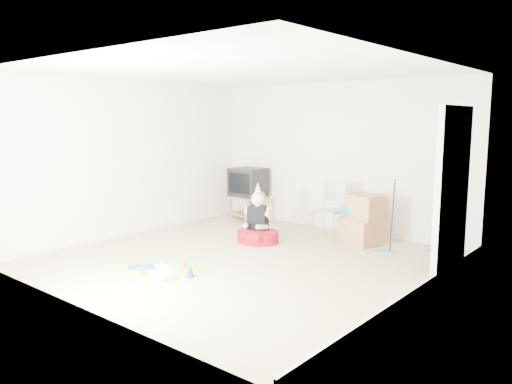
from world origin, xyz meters
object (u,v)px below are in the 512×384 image
Objects in this scene: crt_tv at (248,182)px; cardboard_boxes at (362,220)px; tv_stand at (248,206)px; birthday_cake at (164,275)px; seated_woman at (258,229)px; folding_chair at (329,211)px.

cardboard_boxes is (2.61, -0.27, -0.37)m from crt_tv.
tv_stand is 2.91× the size of birthday_cake.
tv_stand is 1.38× the size of crt_tv.
seated_woman is (1.30, -1.27, -0.53)m from crt_tv.
tv_stand is 0.92× the size of folding_chair.
crt_tv reaches higher than seated_woman.
crt_tv is at bearing 174.01° from cardboard_boxes.
folding_chair reaches higher than cardboard_boxes.
crt_tv is at bearing 114.32° from birthday_cake.
crt_tv is 1.89m from seated_woman.
cardboard_boxes is at bearing 37.10° from seated_woman.
tv_stand is at bearing 114.32° from birthday_cake.
seated_woman is at bearing -126.67° from folding_chair.
crt_tv is at bearing 171.36° from folding_chair.
folding_chair is at bearing 81.46° from birthday_cake.
seated_woman reaches higher than folding_chair.
crt_tv is 2.06m from folding_chair.
birthday_cake is at bearing -65.68° from tv_stand.
crt_tv is 0.81× the size of cardboard_boxes.
cardboard_boxes is at bearing -6.53° from crt_tv.
cardboard_boxes reaches higher than birthday_cake.
crt_tv is 3.82m from birthday_cake.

